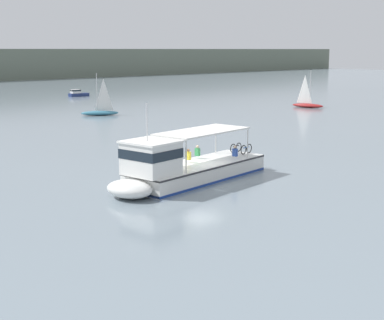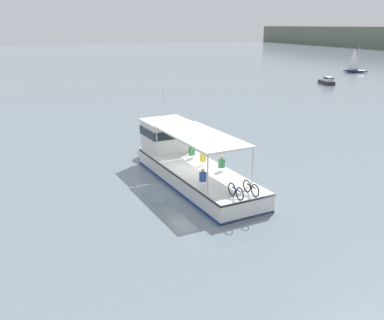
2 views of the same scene
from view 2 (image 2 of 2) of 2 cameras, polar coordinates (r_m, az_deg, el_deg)
name	(u,v)px [view 2 (image 2 of 2)]	position (r m, az deg, el deg)	size (l,w,h in m)	color
ground_plane	(191,185)	(25.23, -0.20, -3.42)	(400.00, 400.00, 0.00)	gray
ferry_main	(185,161)	(26.27, -1.02, -0.19)	(13.02, 4.61, 5.32)	white
sailboat_near_starboard	(355,70)	(92.77, 21.38, 11.40)	(4.28, 4.48, 5.40)	navy
motorboat_horizon_west	(327,81)	(72.21, 17.96, 10.21)	(3.79, 2.01, 1.26)	#232328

